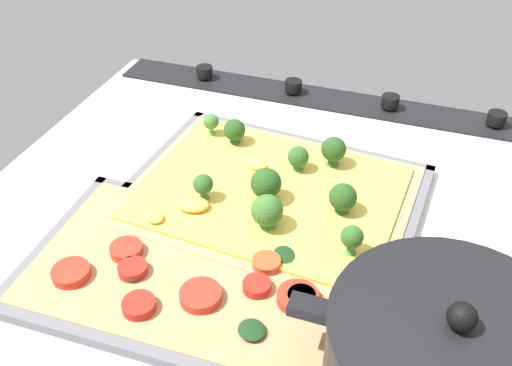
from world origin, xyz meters
The scene contains 7 objects.
ground_plane centered at (0.00, 0.00, -1.50)cm, with size 79.58×73.36×3.00cm, color white.
stove_control_panel centered at (0.00, -33.18, 0.55)cm, with size 76.40×7.00×2.60cm.
baking_tray_front centered at (2.96, -5.02, 0.36)cm, with size 38.54×31.79×1.30cm.
broccoli_pizza centered at (2.80, -5.06, 1.75)cm, with size 35.96×29.21×5.71cm.
baking_tray_back centered at (7.44, 9.82, 0.37)cm, with size 36.00×23.91×1.30cm.
veggie_pizza_back centered at (7.10, 10.19, 1.11)cm, with size 33.55×21.46×1.90cm.
cooking_pot centered at (-19.32, 16.01, 4.89)cm, with size 27.64×20.85×12.09cm.
Camera 1 is at (-13.43, 48.07, 45.85)cm, focal length 39.71 mm.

